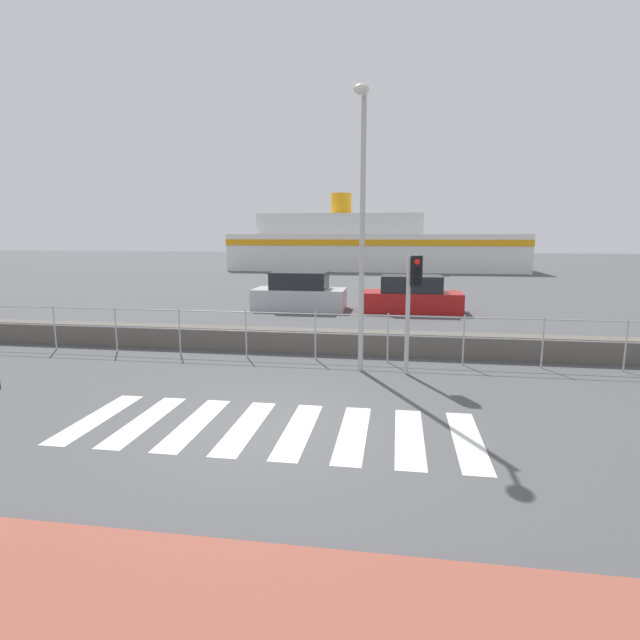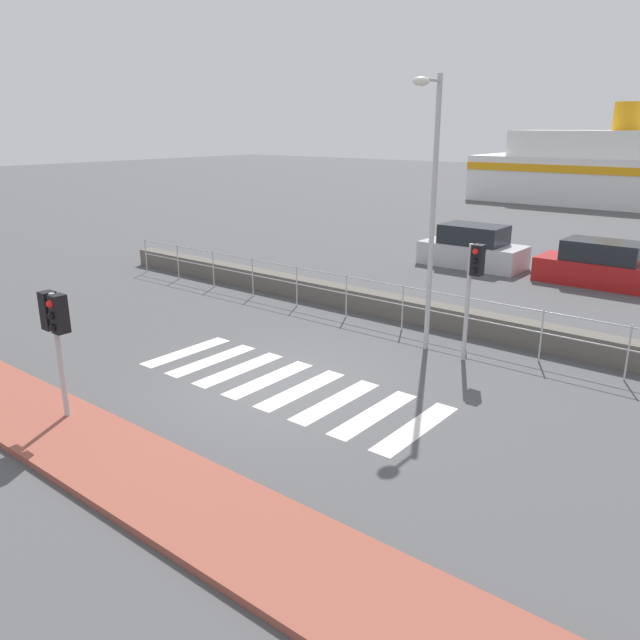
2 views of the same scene
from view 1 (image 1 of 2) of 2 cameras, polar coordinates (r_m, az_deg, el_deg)
ground_plane at (r=8.51m, az=-5.76°, el=-12.22°), size 160.00×160.00×0.00m
sidewalk_brick at (r=5.13m, az=-18.90°, el=-28.32°), size 24.00×1.80×0.12m
crosswalk at (r=8.50m, az=-5.53°, el=-12.21°), size 6.75×2.40×0.01m
seawall at (r=13.64m, az=0.07°, el=-2.39°), size 24.47×0.55×0.60m
harbor_fence at (r=12.69m, az=-0.53°, el=-0.94°), size 22.06×0.04×1.25m
traffic_light_far at (r=11.35m, az=10.62°, el=3.61°), size 0.34×0.32×2.71m
streetlamp at (r=11.29m, az=4.83°, el=13.16°), size 0.32×1.07×6.25m
ferry_boat at (r=45.03m, az=5.50°, el=8.40°), size 25.27×6.65×6.71m
parked_car_silver at (r=21.33m, az=-2.35°, el=3.06°), size 3.90×1.78×1.59m
parked_car_red at (r=20.94m, az=10.37°, el=2.68°), size 4.10×1.72×1.50m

